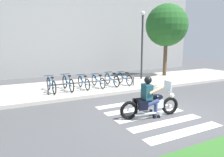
# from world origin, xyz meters

# --- Properties ---
(ground_plane) EXTENTS (48.00, 48.00, 0.00)m
(ground_plane) POSITION_xyz_m (0.00, 0.00, 0.00)
(ground_plane) COLOR #4C4C4F
(sidewalk) EXTENTS (24.00, 4.40, 0.15)m
(sidewalk) POSITION_xyz_m (0.00, 5.32, 0.07)
(sidewalk) COLOR #B7B2A8
(sidewalk) RESTS_ON ground
(crosswalk_stripe_0) EXTENTS (2.80, 0.40, 0.01)m
(crosswalk_stripe_0) POSITION_xyz_m (-0.33, -1.60, 0.00)
(crosswalk_stripe_0) COLOR white
(crosswalk_stripe_0) RESTS_ON ground
(crosswalk_stripe_1) EXTENTS (2.80, 0.40, 0.01)m
(crosswalk_stripe_1) POSITION_xyz_m (-0.33, -0.80, 0.00)
(crosswalk_stripe_1) COLOR white
(crosswalk_stripe_1) RESTS_ON ground
(crosswalk_stripe_2) EXTENTS (2.80, 0.40, 0.01)m
(crosswalk_stripe_2) POSITION_xyz_m (-0.33, 0.00, 0.00)
(crosswalk_stripe_2) COLOR white
(crosswalk_stripe_2) RESTS_ON ground
(crosswalk_stripe_3) EXTENTS (2.80, 0.40, 0.01)m
(crosswalk_stripe_3) POSITION_xyz_m (-0.33, 0.80, 0.00)
(crosswalk_stripe_3) COLOR white
(crosswalk_stripe_3) RESTS_ON ground
(crosswalk_stripe_4) EXTENTS (2.80, 0.40, 0.01)m
(crosswalk_stripe_4) POSITION_xyz_m (-0.33, 1.60, 0.00)
(crosswalk_stripe_4) COLOR white
(crosswalk_stripe_4) RESTS_ON ground
(motorcycle) EXTENTS (2.23, 0.76, 1.23)m
(motorcycle) POSITION_xyz_m (-0.45, -0.12, 0.46)
(motorcycle) COLOR black
(motorcycle) RESTS_ON ground
(rider) EXTENTS (0.68, 0.60, 1.44)m
(rider) POSITION_xyz_m (-0.53, -0.11, 0.83)
(rider) COLOR #1E4C59
(rider) RESTS_ON ground
(bicycle_0) EXTENTS (0.48, 1.74, 0.78)m
(bicycle_0) POSITION_xyz_m (-2.87, 4.60, 0.51)
(bicycle_0) COLOR black
(bicycle_0) RESTS_ON sidewalk
(bicycle_1) EXTENTS (0.48, 1.75, 0.80)m
(bicycle_1) POSITION_xyz_m (-2.03, 4.60, 0.51)
(bicycle_1) COLOR black
(bicycle_1) RESTS_ON sidewalk
(bicycle_2) EXTENTS (0.48, 1.57, 0.72)m
(bicycle_2) POSITION_xyz_m (-1.19, 4.60, 0.48)
(bicycle_2) COLOR black
(bicycle_2) RESTS_ON sidewalk
(bicycle_3) EXTENTS (0.48, 1.62, 0.71)m
(bicycle_3) POSITION_xyz_m (-0.35, 4.60, 0.48)
(bicycle_3) COLOR black
(bicycle_3) RESTS_ON sidewalk
(bicycle_4) EXTENTS (0.48, 1.65, 0.75)m
(bicycle_4) POSITION_xyz_m (0.49, 4.60, 0.50)
(bicycle_4) COLOR black
(bicycle_4) RESTS_ON sidewalk
(bicycle_5) EXTENTS (0.48, 1.57, 0.73)m
(bicycle_5) POSITION_xyz_m (1.33, 4.60, 0.49)
(bicycle_5) COLOR black
(bicycle_5) RESTS_ON sidewalk
(bike_rack) EXTENTS (4.79, 0.07, 0.49)m
(bike_rack) POSITION_xyz_m (-0.77, 4.05, 0.57)
(bike_rack) COLOR #333338
(bike_rack) RESTS_ON sidewalk
(street_lamp) EXTENTS (0.28, 0.28, 4.56)m
(street_lamp) POSITION_xyz_m (3.33, 5.72, 2.75)
(street_lamp) COLOR #2D2D33
(street_lamp) RESTS_ON ground
(tree_near_rack) EXTENTS (3.01, 3.01, 5.29)m
(tree_near_rack) POSITION_xyz_m (5.72, 6.12, 3.77)
(tree_near_rack) COLOR brown
(tree_near_rack) RESTS_ON ground
(building_backdrop) EXTENTS (24.00, 1.20, 7.15)m
(building_backdrop) POSITION_xyz_m (0.00, 11.02, 3.57)
(building_backdrop) COLOR #969696
(building_backdrop) RESTS_ON ground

